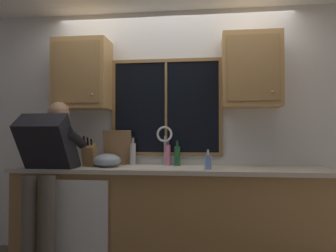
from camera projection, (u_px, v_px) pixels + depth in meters
The scene contains 22 objects.
back_wall at pixel (174, 131), 3.58m from camera, with size 5.35×0.12×2.55m, color silver.
window_glass at pixel (166, 107), 3.52m from camera, with size 1.10×0.02×0.95m, color black.
window_frame_top at pixel (166, 61), 3.53m from camera, with size 1.17×0.02×0.04m, color olive.
window_frame_bottom at pixel (166, 154), 3.50m from camera, with size 1.17×0.02×0.04m, color olive.
window_frame_left at pixel (114, 108), 3.59m from camera, with size 0.04×0.02×0.95m, color olive.
window_frame_right at pixel (221, 107), 3.44m from camera, with size 0.04×0.02×0.95m, color olive.
window_mullion_center at pixel (166, 107), 3.51m from camera, with size 0.02×0.02×0.95m, color olive.
lower_cabinet_run at pixel (170, 217), 3.21m from camera, with size 2.95×0.58×0.88m, color #A07744.
countertop at pixel (169, 170), 3.20m from camera, with size 3.01×0.62×0.04m, color beige.
dishwasher_front at pixel (75, 221), 2.99m from camera, with size 0.60×0.02×0.74m, color white.
upper_cabinet_left at pixel (82, 75), 3.48m from camera, with size 0.56×0.36×0.72m.
upper_cabinet_right at pixel (251, 71), 3.26m from camera, with size 0.56×0.36×0.72m.
sink at pixel (162, 177), 3.22m from camera, with size 0.80×0.46×0.21m.
faucet at pixel (165, 141), 3.40m from camera, with size 0.18×0.09×0.40m.
person_standing at pixel (47, 165), 3.04m from camera, with size 0.53×0.69×1.56m.
knife_block at pixel (90, 155), 3.34m from camera, with size 0.12×0.18×0.32m.
cutting_board at pixel (118, 148), 3.50m from camera, with size 0.30×0.02×0.37m, color #997047.
mixing_bowl at pixel (107, 161), 3.27m from camera, with size 0.27×0.27×0.14m, color #8C99A8.
soap_dispenser at pixel (208, 162), 3.04m from camera, with size 0.06×0.07×0.18m.
bottle_green_glass at pixel (168, 154), 3.41m from camera, with size 0.06×0.06×0.28m.
bottle_tall_clear at pixel (177, 155), 3.37m from camera, with size 0.06×0.06×0.26m.
bottle_amber_small at pixel (133, 153), 3.45m from camera, with size 0.06×0.06×0.29m.
Camera 1 is at (0.39, -3.50, 1.24)m, focal length 35.74 mm.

